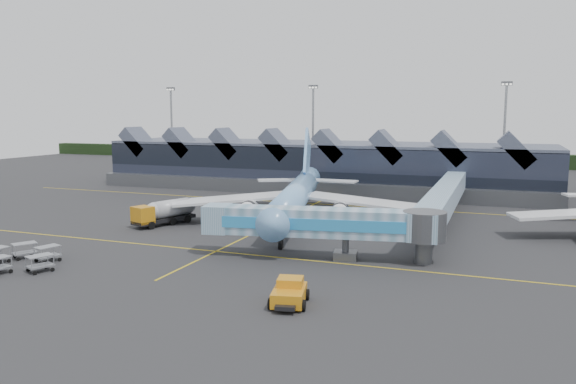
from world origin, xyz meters
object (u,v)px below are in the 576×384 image
at_px(main_airliner, 296,196).
at_px(pushback_tug, 289,293).
at_px(jet_bridge, 335,224).
at_px(fuel_truck, 166,211).

height_order(main_airliner, pushback_tug, main_airliner).
relative_size(main_airliner, pushback_tug, 8.26).
xyz_separation_m(main_airliner, jet_bridge, (10.65, -17.30, -0.15)).
bearing_deg(pushback_tug, main_airliner, 96.20).
bearing_deg(jet_bridge, pushback_tug, -98.36).
bearing_deg(fuel_truck, pushback_tug, -22.40).
bearing_deg(main_airliner, jet_bridge, -71.68).
xyz_separation_m(main_airliner, fuel_truck, (-16.79, -7.38, -2.06)).
distance_m(fuel_truck, pushback_tug, 37.48).
height_order(jet_bridge, pushback_tug, jet_bridge).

